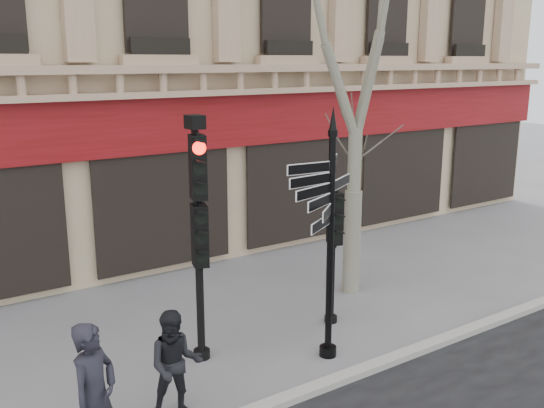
{
  "coord_description": "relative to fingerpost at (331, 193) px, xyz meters",
  "views": [
    {
      "loc": [
        -5.7,
        -8.06,
        5.04
      ],
      "look_at": [
        0.18,
        0.6,
        2.55
      ],
      "focal_mm": 40.0,
      "sensor_mm": 36.0,
      "label": 1
    }
  ],
  "objects": [
    {
      "name": "fingerpost",
      "position": [
        0.0,
        0.0,
        0.0
      ],
      "size": [
        2.33,
        2.33,
        4.34
      ],
      "rotation": [
        0.0,
        0.0,
        0.35
      ],
      "color": "black",
      "rests_on": "ground"
    },
    {
      "name": "traffic_signal_main",
      "position": [
        -1.87,
        1.16,
        -0.26
      ],
      "size": [
        0.54,
        0.45,
        4.2
      ],
      "rotation": [
        0.0,
        0.0,
        -0.28
      ],
      "color": "black",
      "rests_on": "ground"
    },
    {
      "name": "pedestrian_a",
      "position": [
        -4.31,
        -0.72,
        -1.92
      ],
      "size": [
        0.86,
        0.8,
        1.98
      ],
      "primitive_type": "imported",
      "rotation": [
        0.0,
        0.0,
        0.61
      ],
      "color": "black",
      "rests_on": "ground"
    },
    {
      "name": "ground",
      "position": [
        -0.56,
        0.58,
        -2.91
      ],
      "size": [
        80.0,
        80.0,
        0.0
      ],
      "primitive_type": "plane",
      "color": "slate",
      "rests_on": "ground"
    },
    {
      "name": "kerb",
      "position": [
        -0.56,
        -0.82,
        -2.85
      ],
      "size": [
        80.0,
        0.25,
        0.12
      ],
      "primitive_type": "cube",
      "color": "#98958F",
      "rests_on": "ground"
    },
    {
      "name": "pedestrian_b",
      "position": [
        -2.99,
        -0.21,
        -2.1
      ],
      "size": [
        0.97,
        0.88,
        1.63
      ],
      "primitive_type": "imported",
      "rotation": [
        0.0,
        0.0,
        -0.41
      ],
      "color": "black",
      "rests_on": "ground"
    },
    {
      "name": "traffic_signal_secondary",
      "position": [
        0.94,
        1.06,
        -1.08
      ],
      "size": [
        0.52,
        0.45,
        2.63
      ],
      "rotation": [
        0.0,
        0.0,
        -0.35
      ],
      "color": "black",
      "rests_on": "ground"
    }
  ]
}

